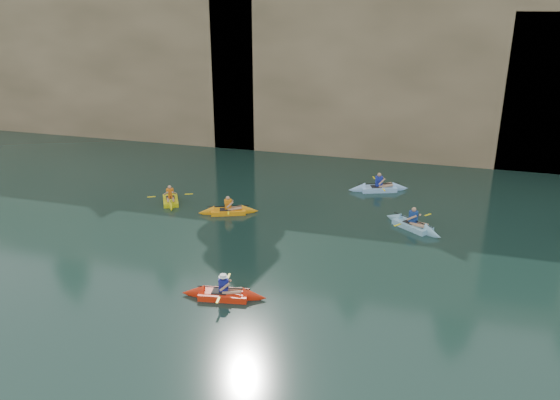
# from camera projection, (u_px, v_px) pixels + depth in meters

# --- Properties ---
(ground) EXTENTS (160.00, 160.00, 0.00)m
(ground) POSITION_uv_depth(u_px,v_px,m) (242.00, 333.00, 17.56)
(ground) COLOR black
(ground) RESTS_ON ground
(cliff) EXTENTS (70.00, 16.00, 12.00)m
(cliff) POSITION_uv_depth(u_px,v_px,m) (374.00, 55.00, 42.45)
(cliff) COLOR tan
(cliff) RESTS_ON ground
(cliff_slab_west) EXTENTS (26.00, 2.40, 10.56)m
(cliff_slab_west) POSITION_uv_depth(u_px,v_px,m) (96.00, 66.00, 41.39)
(cliff_slab_west) COLOR #A08561
(cliff_slab_west) RESTS_ON ground
(cliff_slab_center) EXTENTS (24.00, 2.40, 11.40)m
(cliff_slab_center) POSITION_uv_depth(u_px,v_px,m) (390.00, 71.00, 35.37)
(cliff_slab_center) COLOR #A08561
(cliff_slab_center) RESTS_ON ground
(sea_cave_west) EXTENTS (4.50, 1.00, 4.00)m
(sea_cave_west) POSITION_uv_depth(u_px,v_px,m) (119.00, 112.00, 41.41)
(sea_cave_west) COLOR black
(sea_cave_west) RESTS_ON ground
(sea_cave_center) EXTENTS (3.50, 1.00, 3.20)m
(sea_cave_center) POSITION_uv_depth(u_px,v_px,m) (297.00, 129.00, 37.81)
(sea_cave_center) COLOR black
(sea_cave_center) RESTS_ON ground
(sea_cave_east) EXTENTS (5.00, 1.00, 4.50)m
(sea_cave_east) POSITION_uv_depth(u_px,v_px,m) (515.00, 133.00, 33.84)
(sea_cave_east) COLOR black
(sea_cave_east) RESTS_ON ground
(main_kayaker) EXTENTS (3.19, 2.12, 1.16)m
(main_kayaker) POSITION_uv_depth(u_px,v_px,m) (224.00, 294.00, 19.58)
(main_kayaker) COLOR red
(main_kayaker) RESTS_ON ground
(kayaker_orange) EXTENTS (3.06, 2.14, 1.15)m
(kayaker_orange) POSITION_uv_depth(u_px,v_px,m) (228.00, 211.00, 27.27)
(kayaker_orange) COLOR #FF9910
(kayaker_orange) RESTS_ON ground
(kayaker_ltblue_near) EXTENTS (3.08, 2.61, 1.30)m
(kayaker_ltblue_near) POSITION_uv_depth(u_px,v_px,m) (413.00, 225.00, 25.53)
(kayaker_ltblue_near) COLOR #83C0DB
(kayaker_ltblue_near) RESTS_ON ground
(kayaker_yellow) EXTENTS (2.09, 2.88, 1.19)m
(kayaker_yellow) POSITION_uv_depth(u_px,v_px,m) (171.00, 200.00, 28.74)
(kayaker_yellow) COLOR yellow
(kayaker_yellow) RESTS_ON ground
(kayaker_ltblue_mid) EXTENTS (3.47, 2.40, 1.31)m
(kayaker_ltblue_mid) POSITION_uv_depth(u_px,v_px,m) (378.00, 188.00, 30.48)
(kayaker_ltblue_mid) COLOR #98CDFF
(kayaker_ltblue_mid) RESTS_ON ground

